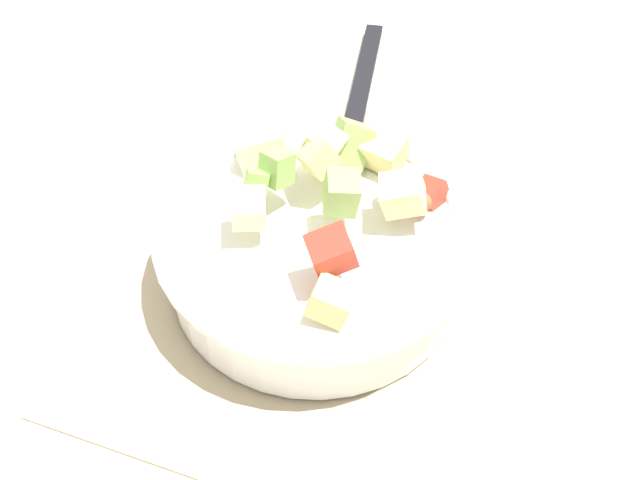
{
  "coord_description": "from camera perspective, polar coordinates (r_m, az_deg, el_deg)",
  "views": [
    {
      "loc": [
        0.43,
        0.15,
        0.53
      ],
      "look_at": [
        0.02,
        0.0,
        0.05
      ],
      "focal_mm": 46.84,
      "sensor_mm": 36.0,
      "label": 1
    }
  ],
  "objects": [
    {
      "name": "serving_spoon",
      "position": [
        0.83,
        2.41,
        8.52
      ],
      "size": [
        0.24,
        0.07,
        0.01
      ],
      "color": "black",
      "rests_on": "placemat"
    },
    {
      "name": "salad_bowl",
      "position": [
        0.65,
        0.03,
        -0.32
      ],
      "size": [
        0.25,
        0.25,
        0.11
      ],
      "color": "white",
      "rests_on": "placemat"
    },
    {
      "name": "ground_plane",
      "position": [
        0.7,
        0.22,
        -1.81
      ],
      "size": [
        2.4,
        2.4,
        0.0
      ],
      "primitive_type": "plane",
      "color": "silver"
    },
    {
      "name": "placemat",
      "position": [
        0.7,
        0.22,
        -1.65
      ],
      "size": [
        0.42,
        0.31,
        0.01
      ],
      "primitive_type": "cube",
      "color": "tan",
      "rests_on": "ground_plane"
    }
  ]
}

